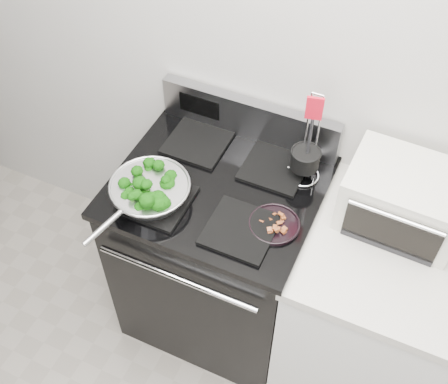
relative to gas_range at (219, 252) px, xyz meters
The scene contains 8 objects.
back_wall 0.97m from the gas_range, 48.22° to the left, with size 4.00×0.02×2.70m, color beige.
gas_range is the anchor object (origin of this frame).
counter 0.69m from the gas_range, ahead, with size 0.62×0.68×0.92m.
skillet 0.58m from the gas_range, 138.03° to the right, with size 0.31×0.48×0.07m.
broccoli_pile 0.59m from the gas_range, 138.38° to the right, with size 0.24×0.24×0.08m, color black, non-canonical shape.
bacon_plate 0.56m from the gas_range, 20.34° to the right, with size 0.19×0.19×0.04m.
utensil_holder 0.63m from the gas_range, 31.48° to the left, with size 0.13×0.13×0.40m.
toaster_oven 0.88m from the gas_range, 11.83° to the left, with size 0.42×0.33×0.24m.
Camera 1 is at (0.32, 0.11, 2.56)m, focal length 45.00 mm.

